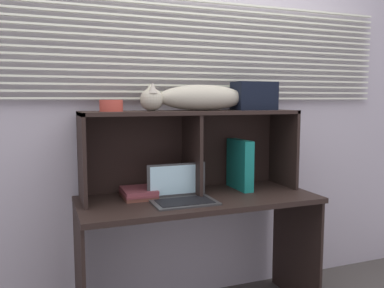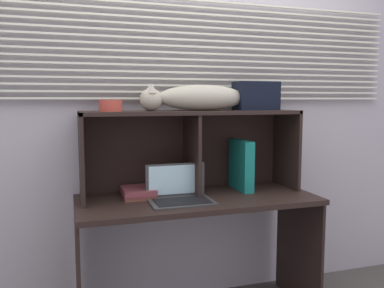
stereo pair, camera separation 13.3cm
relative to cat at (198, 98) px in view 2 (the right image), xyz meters
The scene contains 9 objects.
back_panel_with_blinds 0.22m from the cat, 99.70° to the left, with size 4.40×0.08×2.50m.
desk 0.73m from the cat, 107.91° to the right, with size 1.38×0.57×0.75m.
hutch_shelf_unit 0.24m from the cat, 136.09° to the left, with size 1.31×0.33×0.50m.
cat is the anchor object (origin of this frame).
laptop 0.58m from the cat, 134.71° to the right, with size 0.35×0.25×0.20m.
binder_upright 0.51m from the cat, ahead, with size 0.06×0.26×0.31m, color #15766A.
book_stack 0.66m from the cat, behind, with size 0.19×0.23×0.05m.
small_basket 0.52m from the cat, behind, with size 0.13×0.13×0.06m, color #BD4336.
storage_box 0.38m from the cat, ahead, with size 0.26×0.16×0.18m, color black.
Camera 2 is at (-0.71, -1.93, 1.31)m, focal length 37.26 mm.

